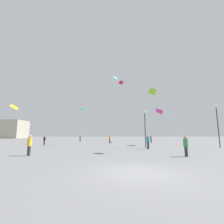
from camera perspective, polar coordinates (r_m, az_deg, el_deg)
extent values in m
plane|color=slate|center=(7.57, 10.05, -21.64)|extent=(300.00, 300.00, 0.00)
cylinder|color=#2D2D33|center=(32.85, -0.84, -10.95)|extent=(0.25, 0.25, 0.77)
cylinder|color=orange|center=(32.83, -0.84, -9.69)|extent=(0.37, 0.37, 0.67)
sphere|color=tan|center=(32.82, -0.84, -8.89)|extent=(0.25, 0.25, 0.25)
cylinder|color=#2D2D33|center=(14.93, -28.74, -12.69)|extent=(0.26, 0.26, 0.79)
cylinder|color=yellow|center=(14.88, -28.54, -9.87)|extent=(0.38, 0.38, 0.68)
sphere|color=tan|center=(14.87, -28.41, -8.06)|extent=(0.26, 0.26, 0.26)
cylinder|color=#2D2D33|center=(39.47, -11.87, -10.40)|extent=(0.24, 0.24, 0.74)
cylinder|color=#3351B7|center=(39.45, -11.84, -9.40)|extent=(0.35, 0.35, 0.64)
sphere|color=tan|center=(39.45, -11.82, -8.76)|extent=(0.24, 0.24, 0.24)
cylinder|color=#2D2D33|center=(19.85, 13.40, -12.20)|extent=(0.26, 0.26, 0.80)
cylinder|color=teal|center=(19.82, 13.32, -10.04)|extent=(0.38, 0.38, 0.70)
sphere|color=tan|center=(19.81, 13.27, -8.66)|extent=(0.26, 0.26, 0.26)
cylinder|color=#2D2D33|center=(14.05, 26.08, -13.24)|extent=(0.25, 0.25, 0.76)
cylinder|color=#388C47|center=(14.00, 25.89, -10.35)|extent=(0.36, 0.36, 0.66)
sphere|color=tan|center=(13.98, 25.77, -8.49)|extent=(0.25, 0.25, 0.25)
cylinder|color=#2D2D33|center=(29.20, -24.10, -10.55)|extent=(0.24, 0.24, 0.73)
cylinder|color=black|center=(29.18, -24.01, -9.21)|extent=(0.35, 0.35, 0.63)
sphere|color=tan|center=(29.17, -23.96, -8.36)|extent=(0.24, 0.24, 0.24)
cylinder|color=#2D2D33|center=(34.87, 14.48, -10.54)|extent=(0.25, 0.25, 0.77)
cylinder|color=purple|center=(34.85, 14.43, -9.36)|extent=(0.37, 0.37, 0.67)
sphere|color=tan|center=(34.84, 14.40, -8.60)|extent=(0.25, 0.25, 0.25)
pyramid|color=yellow|center=(28.56, -32.77, 1.61)|extent=(0.90, 1.61, 0.76)
sphere|color=yellow|center=(28.67, -32.79, 1.11)|extent=(0.10, 0.10, 0.10)
sphere|color=yellow|center=(28.78, -32.76, 0.65)|extent=(0.10, 0.10, 0.10)
sphere|color=yellow|center=(28.88, -32.74, 0.20)|extent=(0.10, 0.10, 0.10)
cylinder|color=silver|center=(28.67, -28.38, -3.64)|extent=(3.99, 2.83, 4.80)
pyramid|color=#D12899|center=(27.92, 17.39, 0.27)|extent=(1.06, 1.80, 0.75)
sphere|color=#D12899|center=(27.96, 17.59, -0.22)|extent=(0.10, 0.10, 0.10)
sphere|color=#D12899|center=(28.03, 17.83, -0.66)|extent=(0.10, 0.10, 0.10)
sphere|color=#D12899|center=(28.09, 18.07, -1.10)|extent=(0.10, 0.10, 0.10)
cylinder|color=silver|center=(31.26, 15.73, -4.93)|extent=(0.82, 7.42, 4.53)
cone|color=#1EB2C6|center=(28.29, 1.29, 12.94)|extent=(1.31, 1.28, 0.89)
sphere|color=#1EB2C6|center=(28.12, 1.08, 12.62)|extent=(0.10, 0.10, 0.10)
sphere|color=#1EB2C6|center=(27.96, 0.86, 12.29)|extent=(0.10, 0.10, 0.10)
sphere|color=#1EB2C6|center=(27.79, 0.65, 11.95)|extent=(0.10, 0.10, 0.10)
cylinder|color=silver|center=(29.98, 0.14, 0.96)|extent=(0.62, 6.60, 10.82)
cone|color=green|center=(44.09, -10.93, 1.17)|extent=(1.47, 1.36, 0.87)
sphere|color=green|center=(44.14, -10.79, 0.88)|extent=(0.10, 0.10, 0.10)
sphere|color=green|center=(44.19, -10.66, 0.59)|extent=(0.10, 0.10, 0.10)
sphere|color=green|center=(44.25, -10.53, 0.30)|extent=(0.10, 0.10, 0.10)
cylinder|color=silver|center=(41.60, -11.35, -3.65)|extent=(0.08, 4.05, 7.81)
pyramid|color=#8CD12D|center=(16.94, 15.04, 7.46)|extent=(0.75, 1.12, 0.62)
sphere|color=#8CD12D|center=(16.79, 15.40, 6.83)|extent=(0.10, 0.10, 0.10)
sphere|color=#8CD12D|center=(16.66, 15.82, 6.22)|extent=(0.10, 0.10, 0.10)
sphere|color=#8CD12D|center=(16.53, 16.26, 5.60)|extent=(0.10, 0.10, 0.10)
cylinder|color=silver|center=(15.22, 19.87, -0.23)|extent=(1.46, 3.21, 5.02)
pyramid|color=red|center=(34.28, 3.45, 10.96)|extent=(1.06, 1.05, 0.64)
sphere|color=red|center=(34.25, 3.63, 10.57)|extent=(0.10, 0.10, 0.10)
sphere|color=red|center=(34.25, 3.84, 10.21)|extent=(0.10, 0.10, 0.10)
sphere|color=red|center=(34.26, 4.04, 9.84)|extent=(0.10, 0.10, 0.10)
cylinder|color=silver|center=(32.99, 1.33, 1.01)|extent=(2.45, 0.81, 11.89)
cube|color=#B2A893|center=(101.41, -36.16, -5.26)|extent=(24.16, 13.30, 9.50)
cylinder|color=#2D2D30|center=(21.56, 12.35, -6.70)|extent=(0.12, 0.12, 4.74)
sphere|color=#EAE5C6|center=(21.78, 12.13, -0.07)|extent=(0.36, 0.36, 0.36)
cylinder|color=#2D2D30|center=(25.81, 34.98, -4.68)|extent=(0.12, 0.12, 5.59)
sphere|color=#EAE5C6|center=(26.10, 34.43, 1.77)|extent=(0.36, 0.36, 0.36)
cube|color=brown|center=(32.98, -0.24, -11.40)|extent=(0.15, 0.32, 0.24)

